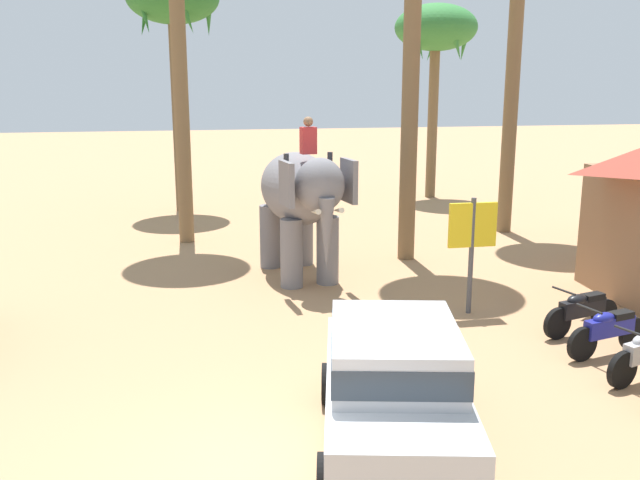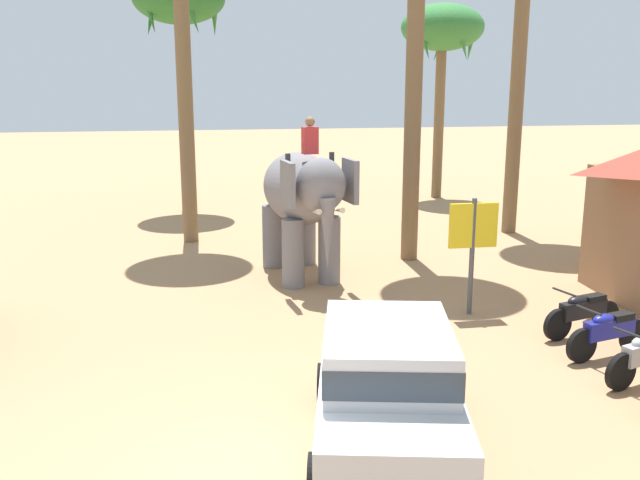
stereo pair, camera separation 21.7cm
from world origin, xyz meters
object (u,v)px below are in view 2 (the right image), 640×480
object	(u,v)px
car_sedan_foreground	(387,382)
elephant_with_mahout	(302,196)
motorcycle_end_of_row	(583,312)
signboard_yellow	(473,233)
palm_tree_behind_elephant	(442,33)
palm_tree_far_back	(179,5)
motorcycle_far_in_row	(609,332)

from	to	relation	value
car_sedan_foreground	elephant_with_mahout	xyz separation A→B (m)	(0.20, 8.16, 1.06)
motorcycle_end_of_row	signboard_yellow	world-z (taller)	signboard_yellow
elephant_with_mahout	palm_tree_behind_elephant	size ratio (longest dim) A/B	0.53
palm_tree_behind_elephant	car_sedan_foreground	bearing A→B (deg)	-111.39
motorcycle_end_of_row	palm_tree_behind_elephant	bearing A→B (deg)	80.26
palm_tree_far_back	palm_tree_behind_elephant	bearing A→B (deg)	6.13
car_sedan_foreground	palm_tree_behind_elephant	distance (m)	20.98
signboard_yellow	motorcycle_end_of_row	bearing A→B (deg)	-44.40
motorcycle_end_of_row	palm_tree_behind_elephant	size ratio (longest dim) A/B	0.23
motorcycle_far_in_row	car_sedan_foreground	bearing A→B (deg)	-153.54
motorcycle_end_of_row	elephant_with_mahout	bearing A→B (deg)	133.06
palm_tree_far_back	signboard_yellow	world-z (taller)	palm_tree_far_back
motorcycle_far_in_row	palm_tree_behind_elephant	size ratio (longest dim) A/B	0.23
elephant_with_mahout	motorcycle_end_of_row	bearing A→B (deg)	-46.94
car_sedan_foreground	signboard_yellow	world-z (taller)	signboard_yellow
elephant_with_mahout	palm_tree_far_back	distance (m)	11.27
motorcycle_end_of_row	palm_tree_behind_elephant	world-z (taller)	palm_tree_behind_elephant
motorcycle_far_in_row	palm_tree_behind_elephant	world-z (taller)	palm_tree_behind_elephant
car_sedan_foreground	motorcycle_end_of_row	bearing A→B (deg)	35.17
motorcycle_end_of_row	palm_tree_far_back	size ratio (longest dim) A/B	0.21
palm_tree_behind_elephant	signboard_yellow	bearing A→B (deg)	-106.92
car_sedan_foreground	palm_tree_far_back	bearing A→B (deg)	98.26
motorcycle_end_of_row	signboard_yellow	bearing A→B (deg)	135.60
palm_tree_far_back	signboard_yellow	distance (m)	15.14
palm_tree_far_back	motorcycle_end_of_row	bearing A→B (deg)	-63.19
car_sedan_foreground	motorcycle_end_of_row	distance (m)	5.79
car_sedan_foreground	palm_tree_behind_elephant	world-z (taller)	palm_tree_behind_elephant
palm_tree_behind_elephant	palm_tree_far_back	world-z (taller)	palm_tree_far_back
motorcycle_far_in_row	motorcycle_end_of_row	distance (m)	1.04
palm_tree_behind_elephant	palm_tree_far_back	distance (m)	10.05
car_sedan_foreground	elephant_with_mahout	bearing A→B (deg)	88.61
palm_tree_far_back	signboard_yellow	size ratio (longest dim) A/B	3.48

